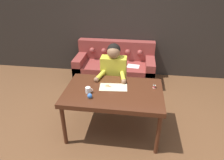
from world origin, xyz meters
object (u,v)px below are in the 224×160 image
couch (115,67)px  mug (88,90)px  person (114,76)px  thread_spool (154,87)px  dining_table (113,94)px  pin_cushion (90,96)px  scissors (110,87)px

couch → mug: size_ratio=16.07×
mug → person: bearing=70.1°
person → thread_spool: (0.69, -0.49, 0.11)m
couch → thread_spool: 1.84m
thread_spool → person: bearing=145.0°
dining_table → couch: bearing=96.3°
person → pin_cushion: bearing=-103.8°
mug → pin_cushion: 0.14m
thread_spool → scissors: bearing=-175.0°
dining_table → thread_spool: (0.61, 0.16, 0.09)m
mug → pin_cushion: (0.06, -0.13, -0.01)m
couch → dining_table: bearing=-83.7°
dining_table → scissors: 0.15m
dining_table → thread_spool: bearing=15.0°
couch → person: bearing=-84.3°
person → pin_cushion: (-0.22, -0.89, 0.12)m
mug → thread_spool: bearing=15.9°
person → thread_spool: person is taller
couch → thread_spool: couch is taller
couch → mug: (-0.17, -1.87, 0.48)m
dining_table → person: bearing=97.3°
thread_spool → dining_table: bearing=-165.0°
person → scissors: 0.55m
person → thread_spool: bearing=-35.0°
scissors → mug: mug is taller
dining_table → thread_spool: size_ratio=32.70×
dining_table → thread_spool: thread_spool is taller
thread_spool → pin_cushion: (-0.91, -0.41, 0.01)m
person → mug: bearing=-109.9°
scissors → mug: (-0.29, -0.22, 0.04)m
thread_spool → pin_cushion: 1.00m
person → dining_table: bearing=-82.7°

